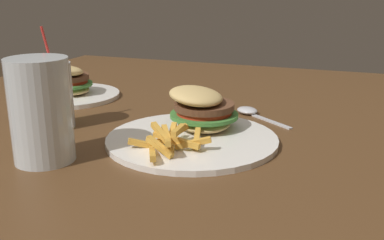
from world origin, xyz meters
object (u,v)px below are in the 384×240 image
object	(u,v)px
meal_plate_near	(196,124)
meal_plate_far	(67,86)
juice_glass	(54,99)
spoon	(250,112)
beer_glass	(41,113)

from	to	relation	value
meal_plate_near	meal_plate_far	bearing A→B (deg)	66.53
meal_plate_far	juice_glass	bearing A→B (deg)	-150.05
meal_plate_far	meal_plate_near	bearing A→B (deg)	-113.47
spoon	meal_plate_far	size ratio (longest dim) A/B	0.57
meal_plate_near	beer_glass	world-z (taller)	beer_glass
beer_glass	juice_glass	distance (m)	0.18
meal_plate_near	juice_glass	bearing A→B (deg)	96.92
spoon	meal_plate_far	distance (m)	0.46
beer_glass	juice_glass	xyz separation A→B (m)	(0.15, 0.09, -0.02)
meal_plate_near	spoon	distance (m)	0.19
beer_glass	spoon	xyz separation A→B (m)	(0.37, -0.24, -0.07)
beer_glass	meal_plate_near	bearing A→B (deg)	-45.34
spoon	meal_plate_far	bearing A→B (deg)	38.45
beer_glass	meal_plate_far	xyz separation A→B (m)	(0.36, 0.21, -0.05)
juice_glass	meal_plate_far	bearing A→B (deg)	29.95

